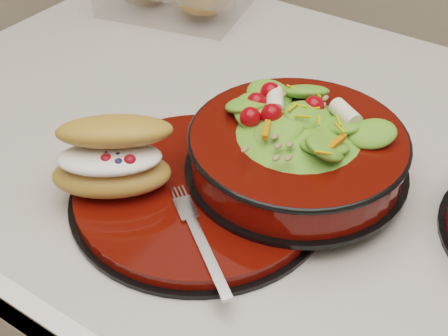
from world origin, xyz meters
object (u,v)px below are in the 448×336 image
Objects in this scene: croissant at (114,157)px; fork at (201,241)px; dinner_plate at (200,192)px; salad_bowl at (298,143)px.

fork is (0.13, -0.02, -0.04)m from croissant.
dinner_plate is 0.12m from salad_bowl.
dinner_plate is 1.15× the size of salad_bowl.
salad_bowl reaches higher than croissant.
croissant is at bearing -147.56° from dinner_plate.
fork is (-0.02, -0.16, -0.04)m from salad_bowl.
salad_bowl is 0.20m from croissant.
salad_bowl is at bearing 27.90° from fork.
dinner_plate is 1.96× the size of croissant.
dinner_plate is at bearing -131.09° from salad_bowl.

